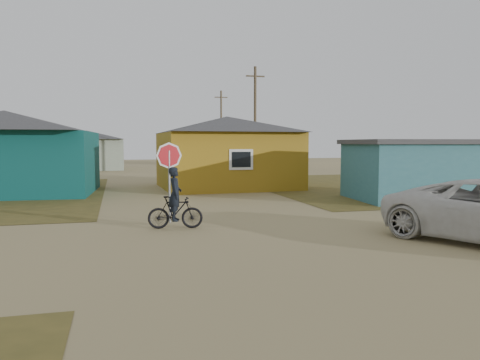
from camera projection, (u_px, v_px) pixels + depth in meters
name	position (u px, v px, depth m)	size (l,w,h in m)	color
ground	(257.00, 241.00, 11.67)	(120.00, 120.00, 0.00)	#978557
grass_ne	(419.00, 184.00, 27.76)	(20.00, 18.00, 0.00)	brown
house_teal	(6.00, 151.00, 22.36)	(8.93, 7.08, 4.00)	#0B3D3C
house_yellow	(227.00, 151.00, 25.64)	(7.72, 6.76, 3.90)	#997217
shed_turquoise	(423.00, 169.00, 20.25)	(6.71, 4.93, 2.60)	#366F77
house_pale_west	(87.00, 150.00, 42.77)	(7.04, 6.15, 3.60)	gray
house_beige_east	(239.00, 148.00, 52.63)	(6.95, 6.05, 3.60)	tan
house_pale_north	(18.00, 149.00, 52.31)	(6.28, 5.81, 3.40)	gray
utility_pole_near	(255.00, 120.00, 34.20)	(1.40, 0.20, 8.00)	brown
utility_pole_far	(221.00, 127.00, 49.88)	(1.40, 0.20, 8.00)	brown
stop_sign	(169.00, 164.00, 14.25)	(0.80, 0.20, 2.47)	gray
cyclist	(175.00, 206.00, 13.36)	(1.61, 0.67, 1.77)	black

